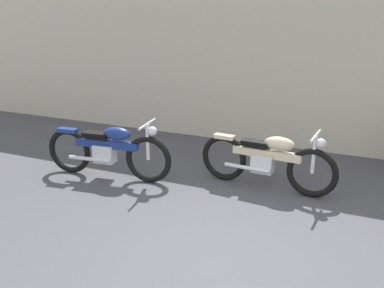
{
  "coord_description": "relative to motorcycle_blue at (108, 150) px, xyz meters",
  "views": [
    {
      "loc": [
        1.27,
        -3.56,
        2.68
      ],
      "look_at": [
        -1.3,
        2.35,
        0.55
      ],
      "focal_mm": 39.25,
      "sensor_mm": 36.0,
      "label": 1
    }
  ],
  "objects": [
    {
      "name": "ground_plane",
      "position": [
        2.5,
        -1.75,
        -0.47
      ],
      "size": [
        40.0,
        40.0,
        0.0
      ],
      "primitive_type": "plane",
      "color": "#47474C"
    },
    {
      "name": "building_wall",
      "position": [
        2.5,
        2.84,
        1.25
      ],
      "size": [
        18.0,
        0.3,
        3.44
      ],
      "primitive_type": "cube",
      "color": "beige",
      "rests_on": "ground_plane"
    },
    {
      "name": "motorcycle_blue",
      "position": [
        0.0,
        0.0,
        0.0
      ],
      "size": [
        2.18,
        0.61,
        0.98
      ],
      "rotation": [
        0.0,
        0.0,
        0.11
      ],
      "color": "black",
      "rests_on": "ground_plane"
    },
    {
      "name": "motorcycle_cream",
      "position": [
        2.45,
        0.6,
        -0.01
      ],
      "size": [
        2.14,
        0.6,
        0.96
      ],
      "rotation": [
        0.0,
        0.0,
        -0.07
      ],
      "color": "black",
      "rests_on": "ground_plane"
    }
  ]
}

